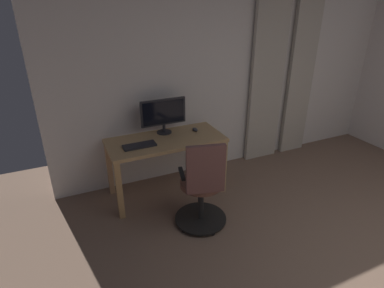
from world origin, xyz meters
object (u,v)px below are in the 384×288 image
desk (166,147)px  computer_mouse (195,130)px  office_chair (202,189)px  computer_monitor (163,114)px  computer_keyboard (140,145)px

desk → computer_mouse: (-0.41, -0.08, 0.12)m
office_chair → computer_mouse: office_chair is taller
computer_mouse → desk: bearing=10.8°
computer_monitor → computer_mouse: size_ratio=5.55×
desk → computer_monitor: (-0.05, -0.19, 0.35)m
computer_keyboard → computer_mouse: (-0.75, -0.15, 0.01)m
desk → computer_keyboard: size_ratio=3.73×
computer_keyboard → computer_mouse: computer_mouse is taller
office_chair → computer_monitor: 1.08m
computer_mouse → computer_keyboard: bearing=11.6°
office_chair → computer_keyboard: bearing=137.4°
office_chair → computer_monitor: (0.06, -0.94, 0.52)m
computer_keyboard → desk: bearing=-167.5°
desk → computer_mouse: computer_mouse is taller
computer_monitor → desk: bearing=75.5°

